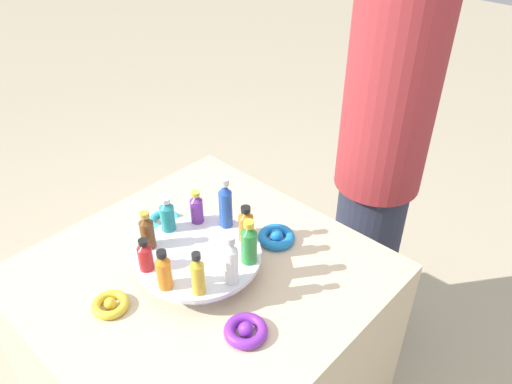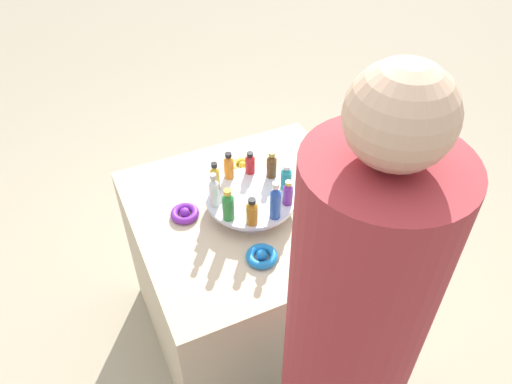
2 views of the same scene
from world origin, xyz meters
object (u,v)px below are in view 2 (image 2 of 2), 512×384
object	(u,v)px
bottle_clear	(214,191)
ribbon_bow_blue	(262,256)
bottle_red	(250,163)
bottle_gold	(215,177)
bottle_purple	(288,193)
person_figure	(341,377)
ribbon_bow_teal	(315,200)
bottle_teal	(286,178)
ribbon_bow_purple	(185,213)
display_stand	(251,201)
bottle_brown	(272,165)
bottle_green	(228,205)
ribbon_bow_gold	(242,166)
bottle_orange	(229,166)
bottle_blue	(275,202)
bottle_amber	(252,212)

from	to	relation	value
bottle_clear	ribbon_bow_blue	distance (m)	0.26
bottle_red	bottle_gold	bearing A→B (deg)	-76.83
bottle_purple	person_figure	size ratio (longest dim) A/B	0.06
ribbon_bow_blue	ribbon_bow_teal	xyz separation A→B (m)	(-0.16, 0.28, -0.00)
bottle_teal	ribbon_bow_purple	world-z (taller)	bottle_teal
display_stand	ribbon_bow_teal	size ratio (longest dim) A/B	3.46
bottle_gold	ribbon_bow_teal	bearing A→B (deg)	65.26
bottle_brown	bottle_green	world-z (taller)	bottle_green
ribbon_bow_blue	bottle_red	bearing A→B (deg)	161.63
bottle_clear	ribbon_bow_teal	world-z (taller)	bottle_clear
bottle_clear	ribbon_bow_purple	world-z (taller)	bottle_clear
display_stand	ribbon_bow_teal	world-z (taller)	display_stand
ribbon_bow_gold	ribbon_bow_purple	xyz separation A→B (m)	(0.16, -0.28, 0.00)
bottle_purple	ribbon_bow_teal	xyz separation A→B (m)	(-0.02, 0.12, -0.10)
bottle_gold	person_figure	distance (m)	0.79
display_stand	bottle_green	world-z (taller)	bottle_green
bottle_teal	bottle_orange	xyz separation A→B (m)	(-0.13, -0.16, 0.00)
ribbon_bow_teal	bottle_blue	bearing A→B (deg)	-72.32
bottle_gold	bottle_clear	size ratio (longest dim) A/B	0.86
bottle_green	ribbon_bow_blue	xyz separation A→B (m)	(0.15, 0.05, -0.10)
bottle_blue	bottle_green	xyz separation A→B (m)	(-0.06, -0.14, -0.01)
bottle_purple	bottle_amber	world-z (taller)	bottle_amber
ribbon_bow_gold	ribbon_bow_blue	size ratio (longest dim) A/B	0.86
bottle_brown	bottle_red	size ratio (longest dim) A/B	1.21
bottle_teal	ribbon_bow_gold	size ratio (longest dim) A/B	1.13
bottle_gold	bottle_clear	world-z (taller)	bottle_clear
bottle_brown	ribbon_bow_teal	bearing A→B (deg)	40.95
bottle_green	bottle_amber	world-z (taller)	bottle_green
bottle_gold	ribbon_bow_blue	world-z (taller)	bottle_gold
bottle_teal	bottle_blue	bearing A→B (deg)	-40.83
ribbon_bow_purple	person_figure	world-z (taller)	person_figure
bottle_red	bottle_gold	xyz separation A→B (m)	(0.03, -0.15, 0.01)
bottle_green	display_stand	bearing A→B (deg)	121.17
bottle_clear	bottle_orange	bearing A→B (deg)	139.17
bottle_purple	bottle_orange	bearing A→B (deg)	-148.83
bottle_green	bottle_red	bearing A→B (deg)	139.17
bottle_orange	ribbon_bow_blue	world-z (taller)	bottle_orange
ribbon_bow_gold	ribbon_bow_blue	bearing A→B (deg)	-15.90
bottle_teal	ribbon_bow_purple	distance (m)	0.37
bottle_teal	ribbon_bow_teal	bearing A→B (deg)	60.93
bottle_blue	bottle_red	bearing A→B (deg)	175.17
bottle_blue	bottle_amber	bearing A→B (deg)	-94.83
bottle_gold	ribbon_bow_blue	xyz separation A→B (m)	(0.30, 0.03, -0.10)
bottle_orange	bottle_amber	xyz separation A→B (m)	(0.24, -0.02, -0.00)
bottle_teal	bottle_amber	bearing A→B (deg)	-58.83
ribbon_bow_gold	bottle_green	bearing A→B (deg)	-30.94
bottle_purple	bottle_teal	distance (m)	0.08
bottle_blue	ribbon_bow_purple	distance (m)	0.33
bottle_blue	ribbon_bow_blue	distance (m)	0.18
bottle_blue	ribbon_bow_teal	distance (m)	0.23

